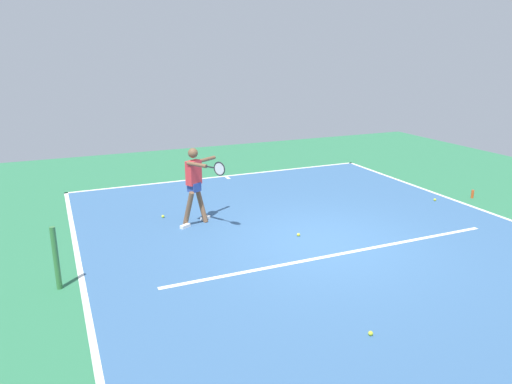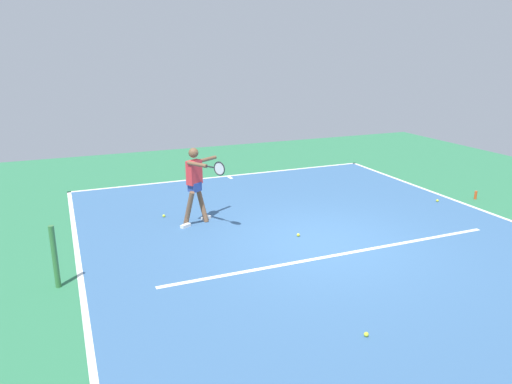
{
  "view_description": "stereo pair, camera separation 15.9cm",
  "coord_description": "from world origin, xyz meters",
  "px_view_note": "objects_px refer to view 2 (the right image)",
  "views": [
    {
      "loc": [
        4.83,
        7.73,
        3.71
      ],
      "look_at": [
        1.03,
        -1.04,
        0.9
      ],
      "focal_mm": 33.52,
      "sensor_mm": 36.0,
      "label": 1
    },
    {
      "loc": [
        4.69,
        7.79,
        3.71
      ],
      "look_at": [
        1.03,
        -1.04,
        0.9
      ],
      "focal_mm": 33.52,
      "sensor_mm": 36.0,
      "label": 2
    }
  ],
  "objects_px": {
    "tennis_player": "(196,181)",
    "tennis_ball_by_baseline": "(366,334)",
    "tennis_ball_near_service_line": "(437,201)",
    "net_post": "(55,257)",
    "tennis_ball_centre_court": "(298,235)",
    "tennis_ball_near_player": "(164,216)",
    "water_bottle": "(476,195)"
  },
  "relations": [
    {
      "from": "tennis_player",
      "to": "tennis_ball_by_baseline",
      "type": "relative_size",
      "value": 26.36
    },
    {
      "from": "tennis_ball_by_baseline",
      "to": "tennis_ball_near_player",
      "type": "height_order",
      "value": "same"
    },
    {
      "from": "tennis_ball_near_service_line",
      "to": "tennis_ball_near_player",
      "type": "xyz_separation_m",
      "value": [
        6.76,
        -1.51,
        0.0
      ]
    },
    {
      "from": "net_post",
      "to": "tennis_ball_by_baseline",
      "type": "bearing_deg",
      "value": 140.81
    },
    {
      "from": "tennis_ball_centre_court",
      "to": "tennis_ball_by_baseline",
      "type": "distance_m",
      "value": 3.71
    },
    {
      "from": "tennis_ball_near_service_line",
      "to": "tennis_ball_near_player",
      "type": "distance_m",
      "value": 6.93
    },
    {
      "from": "tennis_ball_near_service_line",
      "to": "tennis_ball_by_baseline",
      "type": "distance_m",
      "value": 6.84
    },
    {
      "from": "tennis_ball_centre_court",
      "to": "tennis_ball_near_service_line",
      "type": "height_order",
      "value": "same"
    },
    {
      "from": "net_post",
      "to": "tennis_ball_by_baseline",
      "type": "relative_size",
      "value": 16.21
    },
    {
      "from": "tennis_ball_centre_court",
      "to": "tennis_ball_near_service_line",
      "type": "relative_size",
      "value": 1.0
    },
    {
      "from": "tennis_ball_by_baseline",
      "to": "tennis_ball_near_player",
      "type": "bearing_deg",
      "value": -75.63
    },
    {
      "from": "net_post",
      "to": "tennis_ball_by_baseline",
      "type": "xyz_separation_m",
      "value": [
        -3.84,
        3.13,
        -0.5
      ]
    },
    {
      "from": "water_bottle",
      "to": "tennis_ball_near_player",
      "type": "bearing_deg",
      "value": -12.26
    },
    {
      "from": "net_post",
      "to": "tennis_ball_near_service_line",
      "type": "relative_size",
      "value": 16.21
    },
    {
      "from": "tennis_ball_by_baseline",
      "to": "water_bottle",
      "type": "xyz_separation_m",
      "value": [
        -6.34,
        -4.19,
        0.08
      ]
    },
    {
      "from": "net_post",
      "to": "tennis_ball_near_service_line",
      "type": "bearing_deg",
      "value": -172.13
    },
    {
      "from": "tennis_ball_centre_court",
      "to": "tennis_ball_by_baseline",
      "type": "bearing_deg",
      "value": 76.99
    },
    {
      "from": "tennis_player",
      "to": "water_bottle",
      "type": "xyz_separation_m",
      "value": [
        -7.24,
        1.0,
        -0.88
      ]
    },
    {
      "from": "tennis_player",
      "to": "tennis_ball_centre_court",
      "type": "height_order",
      "value": "tennis_player"
    },
    {
      "from": "tennis_player",
      "to": "water_bottle",
      "type": "distance_m",
      "value": 7.36
    },
    {
      "from": "net_post",
      "to": "tennis_player",
      "type": "xyz_separation_m",
      "value": [
        -2.94,
        -2.06,
        0.46
      ]
    },
    {
      "from": "tennis_ball_near_player",
      "to": "water_bottle",
      "type": "height_order",
      "value": "water_bottle"
    },
    {
      "from": "tennis_ball_near_service_line",
      "to": "tennis_ball_by_baseline",
      "type": "height_order",
      "value": "same"
    },
    {
      "from": "tennis_player",
      "to": "tennis_ball_by_baseline",
      "type": "distance_m",
      "value": 5.35
    },
    {
      "from": "net_post",
      "to": "tennis_player",
      "type": "relative_size",
      "value": 0.62
    },
    {
      "from": "tennis_ball_by_baseline",
      "to": "tennis_ball_near_player",
      "type": "distance_m",
      "value": 6.09
    },
    {
      "from": "tennis_player",
      "to": "tennis_ball_by_baseline",
      "type": "xyz_separation_m",
      "value": [
        -0.9,
        5.19,
        -0.96
      ]
    },
    {
      "from": "net_post",
      "to": "tennis_ball_centre_court",
      "type": "xyz_separation_m",
      "value": [
        -4.67,
        -0.48,
        -0.5
      ]
    },
    {
      "from": "net_post",
      "to": "tennis_ball_near_player",
      "type": "distance_m",
      "value": 3.65
    },
    {
      "from": "tennis_ball_near_service_line",
      "to": "water_bottle",
      "type": "relative_size",
      "value": 0.3
    },
    {
      "from": "tennis_ball_near_service_line",
      "to": "tennis_ball_near_player",
      "type": "relative_size",
      "value": 1.0
    },
    {
      "from": "tennis_player",
      "to": "tennis_ball_near_player",
      "type": "relative_size",
      "value": 26.36
    }
  ]
}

